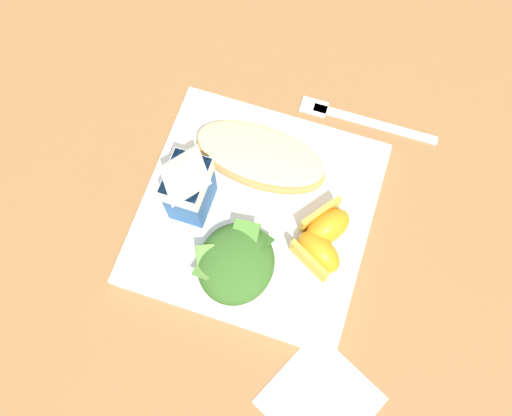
{
  "coord_description": "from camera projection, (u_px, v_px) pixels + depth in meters",
  "views": [
    {
      "loc": [
        -0.21,
        -0.07,
        0.67
      ],
      "look_at": [
        0.0,
        0.0,
        0.03
      ],
      "focal_mm": 38.97,
      "sensor_mm": 36.0,
      "label": 1
    }
  ],
  "objects": [
    {
      "name": "ground",
      "position": [
        256.0,
        215.0,
        0.7
      ],
      "size": [
        3.0,
        3.0,
        0.0
      ],
      "primitive_type": "plane",
      "color": "olive"
    },
    {
      "name": "white_plate",
      "position": [
        256.0,
        213.0,
        0.7
      ],
      "size": [
        0.28,
        0.28,
        0.02
      ],
      "primitive_type": "cube",
      "color": "white",
      "rests_on": "ground"
    },
    {
      "name": "cheesy_pizza_bread",
      "position": [
        260.0,
        157.0,
        0.69
      ],
      "size": [
        0.09,
        0.17,
        0.04
      ],
      "color": "tan",
      "rests_on": "white_plate"
    },
    {
      "name": "green_salad_pile",
      "position": [
        235.0,
        263.0,
        0.65
      ],
      "size": [
        0.1,
        0.09,
        0.04
      ],
      "color": "#336023",
      "rests_on": "white_plate"
    },
    {
      "name": "milk_carton",
      "position": [
        188.0,
        186.0,
        0.64
      ],
      "size": [
        0.06,
        0.04,
        0.11
      ],
      "color": "#23569E",
      "rests_on": "white_plate"
    },
    {
      "name": "orange_wedge_front",
      "position": [
        317.0,
        253.0,
        0.65
      ],
      "size": [
        0.06,
        0.07,
        0.04
      ],
      "color": "orange",
      "rests_on": "white_plate"
    },
    {
      "name": "orange_wedge_middle",
      "position": [
        327.0,
        224.0,
        0.66
      ],
      "size": [
        0.07,
        0.06,
        0.04
      ],
      "color": "orange",
      "rests_on": "white_plate"
    },
    {
      "name": "paper_napkin",
      "position": [
        320.0,
        400.0,
        0.63
      ],
      "size": [
        0.15,
        0.15,
        0.0
      ],
      "primitive_type": "cube",
      "rotation": [
        0.0,
        0.0,
        -0.45
      ],
      "color": "white",
      "rests_on": "ground"
    },
    {
      "name": "metal_fork",
      "position": [
        357.0,
        118.0,
        0.74
      ],
      "size": [
        0.02,
        0.19,
        0.01
      ],
      "color": "silver",
      "rests_on": "ground"
    }
  ]
}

